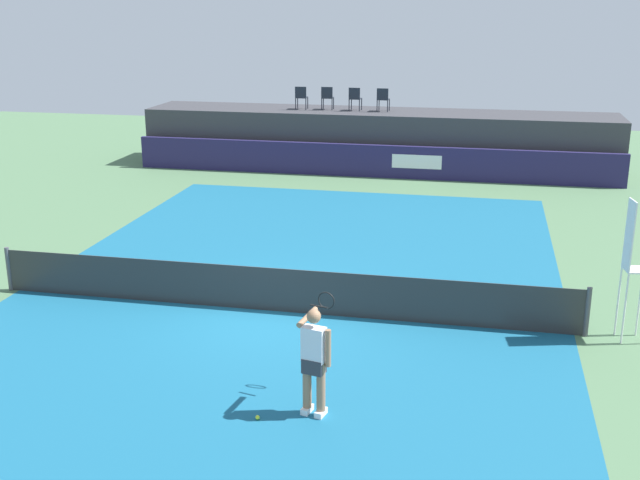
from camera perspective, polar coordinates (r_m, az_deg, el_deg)
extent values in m
plane|color=#4C704C|center=(19.37, -0.85, -1.90)|extent=(48.00, 48.00, 0.00)
cube|color=#16597A|center=(16.64, -3.13, -5.15)|extent=(12.00, 22.00, 0.00)
cube|color=#231E4C|center=(29.22, 3.70, 5.73)|extent=(18.00, 0.20, 1.20)
cube|color=white|center=(28.92, 7.01, 5.64)|extent=(1.80, 0.02, 0.50)
cube|color=#38383D|center=(30.89, 4.20, 7.27)|extent=(18.00, 2.80, 2.20)
cylinder|color=#1E232D|center=(31.30, -0.89, 9.88)|extent=(0.04, 0.04, 0.44)
cylinder|color=#1E232D|center=(31.38, -1.63, 9.89)|extent=(0.04, 0.04, 0.44)
cylinder|color=#1E232D|center=(30.91, -1.03, 9.79)|extent=(0.04, 0.04, 0.44)
cylinder|color=#1E232D|center=(30.99, -1.78, 9.80)|extent=(0.04, 0.04, 0.44)
cube|color=#1E232D|center=(31.12, -1.33, 10.27)|extent=(0.46, 0.46, 0.03)
cube|color=#1E232D|center=(30.89, -1.41, 10.64)|extent=(0.44, 0.04, 0.42)
cylinder|color=#1E232D|center=(31.21, 0.99, 9.86)|extent=(0.04, 0.04, 0.44)
cylinder|color=#1E232D|center=(31.27, 0.25, 9.87)|extent=(0.04, 0.04, 0.44)
cylinder|color=#1E232D|center=(30.81, 0.88, 9.77)|extent=(0.04, 0.04, 0.44)
cylinder|color=#1E232D|center=(30.88, 0.13, 9.78)|extent=(0.04, 0.04, 0.44)
cube|color=#1E232D|center=(31.01, 0.56, 10.25)|extent=(0.46, 0.46, 0.03)
cube|color=#1E232D|center=(30.78, 0.50, 10.62)|extent=(0.44, 0.04, 0.42)
cylinder|color=#1E232D|center=(30.93, 3.03, 9.77)|extent=(0.04, 0.04, 0.44)
cylinder|color=#1E232D|center=(31.02, 2.29, 9.80)|extent=(0.04, 0.04, 0.44)
cylinder|color=#1E232D|center=(30.54, 2.86, 9.68)|extent=(0.04, 0.04, 0.44)
cylinder|color=#1E232D|center=(30.62, 2.12, 9.71)|extent=(0.04, 0.04, 0.44)
cube|color=#1E232D|center=(30.75, 2.58, 10.18)|extent=(0.46, 0.46, 0.03)
cube|color=#1E232D|center=(30.52, 2.50, 10.55)|extent=(0.44, 0.05, 0.42)
cylinder|color=#1E232D|center=(30.78, 5.04, 9.70)|extent=(0.04, 0.04, 0.44)
cylinder|color=#1E232D|center=(30.85, 4.29, 9.73)|extent=(0.04, 0.04, 0.44)
cylinder|color=#1E232D|center=(30.38, 4.91, 9.61)|extent=(0.04, 0.04, 0.44)
cylinder|color=#1E232D|center=(30.45, 4.15, 9.64)|extent=(0.04, 0.04, 0.44)
cube|color=#1E232D|center=(30.59, 4.61, 10.11)|extent=(0.46, 0.46, 0.03)
cube|color=#1E232D|center=(30.36, 4.55, 10.48)|extent=(0.44, 0.05, 0.42)
cylinder|color=white|center=(16.40, 22.10, -4.16)|extent=(0.04, 0.04, 1.40)
cylinder|color=white|center=(15.91, 21.18, -4.69)|extent=(0.04, 0.04, 1.40)
cylinder|color=white|center=(16.27, 20.75, -4.17)|extent=(0.04, 0.04, 1.40)
cube|color=white|center=(15.92, 21.92, -2.01)|extent=(0.50, 0.50, 0.03)
cube|color=white|center=(15.66, 21.47, 0.34)|extent=(0.09, 0.44, 1.33)
cube|color=#2D2D2D|center=(16.47, -3.16, -3.62)|extent=(12.40, 0.02, 0.95)
cylinder|color=#4C4C51|center=(18.97, -21.58, -1.95)|extent=(0.10, 0.10, 1.00)
cylinder|color=#4C4C51|center=(16.10, 18.77, -4.95)|extent=(0.10, 0.10, 1.00)
cube|color=white|center=(12.66, 0.07, -12.38)|extent=(0.18, 0.28, 0.10)
cylinder|color=#997051|center=(12.44, 0.07, -10.53)|extent=(0.14, 0.14, 0.82)
cube|color=white|center=(12.75, -0.93, -12.16)|extent=(0.18, 0.28, 0.10)
cylinder|color=#997051|center=(12.53, -0.94, -10.32)|extent=(0.14, 0.14, 0.82)
cube|color=#333338|center=(12.34, -0.44, -9.06)|extent=(0.38, 0.29, 0.24)
cube|color=silver|center=(12.18, -0.45, -7.54)|extent=(0.40, 0.28, 0.56)
sphere|color=#997051|center=(12.00, -0.45, -5.54)|extent=(0.22, 0.22, 0.22)
cylinder|color=#997051|center=(12.10, 0.59, -7.83)|extent=(0.09, 0.09, 0.60)
cylinder|color=#997051|center=(12.38, -0.92, -5.59)|extent=(0.23, 0.61, 0.14)
cylinder|color=black|center=(12.72, -0.09, -4.84)|extent=(0.30, 0.10, 0.03)
torus|color=black|center=(12.97, 0.46, -4.41)|extent=(0.30, 0.09, 0.30)
sphere|color=#D8EA33|center=(12.59, -4.54, -12.67)|extent=(0.07, 0.07, 0.07)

